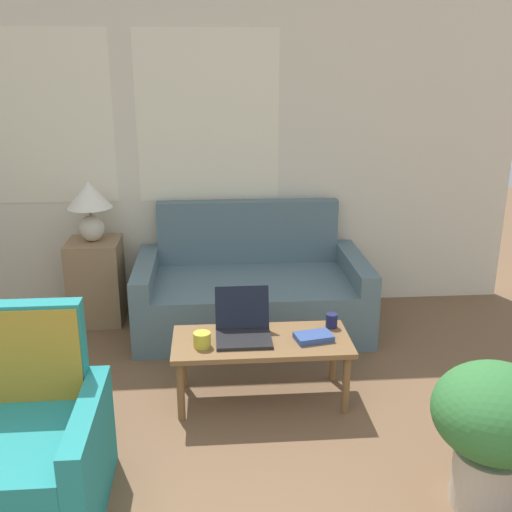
{
  "coord_description": "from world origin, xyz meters",
  "views": [
    {
      "loc": [
        0.56,
        -1.28,
        1.96
      ],
      "look_at": [
        0.85,
        2.42,
        0.75
      ],
      "focal_mm": 42.0,
      "sensor_mm": 36.0,
      "label": 1
    }
  ],
  "objects_px": {
    "table_lamp": "(90,203)",
    "cup_navy": "(202,340)",
    "book_red": "(314,337)",
    "laptop": "(243,327)",
    "armchair": "(5,455)",
    "couch": "(251,293)",
    "potted_plant": "(495,424)",
    "cup_yellow": "(332,321)",
    "coffee_table": "(262,346)"
  },
  "relations": [
    {
      "from": "cup_navy",
      "to": "cup_yellow",
      "type": "height_order",
      "value": "cup_yellow"
    },
    {
      "from": "couch",
      "to": "cup_yellow",
      "type": "xyz_separation_m",
      "value": [
        0.43,
        -0.96,
        0.18
      ]
    },
    {
      "from": "couch",
      "to": "cup_yellow",
      "type": "bearing_deg",
      "value": -65.83
    },
    {
      "from": "armchair",
      "to": "cup_navy",
      "type": "distance_m",
      "value": 1.18
    },
    {
      "from": "armchair",
      "to": "potted_plant",
      "type": "distance_m",
      "value": 2.2
    },
    {
      "from": "cup_yellow",
      "to": "book_red",
      "type": "xyz_separation_m",
      "value": [
        -0.14,
        -0.17,
        -0.03
      ]
    },
    {
      "from": "couch",
      "to": "book_red",
      "type": "bearing_deg",
      "value": -75.55
    },
    {
      "from": "cup_yellow",
      "to": "book_red",
      "type": "relative_size",
      "value": 0.37
    },
    {
      "from": "laptop",
      "to": "cup_yellow",
      "type": "height_order",
      "value": "laptop"
    },
    {
      "from": "table_lamp",
      "to": "cup_navy",
      "type": "height_order",
      "value": "table_lamp"
    },
    {
      "from": "cup_navy",
      "to": "book_red",
      "type": "relative_size",
      "value": 0.42
    },
    {
      "from": "cup_navy",
      "to": "potted_plant",
      "type": "relative_size",
      "value": 0.14
    },
    {
      "from": "table_lamp",
      "to": "cup_yellow",
      "type": "bearing_deg",
      "value": -34.87
    },
    {
      "from": "cup_navy",
      "to": "potted_plant",
      "type": "bearing_deg",
      "value": -35.3
    },
    {
      "from": "couch",
      "to": "potted_plant",
      "type": "distance_m",
      "value": 2.29
    },
    {
      "from": "armchair",
      "to": "laptop",
      "type": "height_order",
      "value": "armchair"
    },
    {
      "from": "armchair",
      "to": "cup_navy",
      "type": "height_order",
      "value": "armchair"
    },
    {
      "from": "couch",
      "to": "potted_plant",
      "type": "xyz_separation_m",
      "value": [
        0.94,
        -2.08,
        0.17
      ]
    },
    {
      "from": "couch",
      "to": "book_red",
      "type": "distance_m",
      "value": 1.17
    },
    {
      "from": "table_lamp",
      "to": "potted_plant",
      "type": "bearing_deg",
      "value": -46.59
    },
    {
      "from": "laptop",
      "to": "cup_navy",
      "type": "height_order",
      "value": "laptop"
    },
    {
      "from": "book_red",
      "to": "laptop",
      "type": "bearing_deg",
      "value": 168.91
    },
    {
      "from": "coffee_table",
      "to": "potted_plant",
      "type": "xyz_separation_m",
      "value": [
        0.95,
        -0.99,
        0.08
      ]
    },
    {
      "from": "armchair",
      "to": "cup_yellow",
      "type": "distance_m",
      "value": 1.94
    },
    {
      "from": "armchair",
      "to": "table_lamp",
      "type": "distance_m",
      "value": 2.2
    },
    {
      "from": "coffee_table",
      "to": "cup_navy",
      "type": "distance_m",
      "value": 0.37
    },
    {
      "from": "couch",
      "to": "table_lamp",
      "type": "bearing_deg",
      "value": 171.65
    },
    {
      "from": "armchair",
      "to": "potted_plant",
      "type": "xyz_separation_m",
      "value": [
        2.19,
        -0.17,
        0.16
      ]
    },
    {
      "from": "coffee_table",
      "to": "couch",
      "type": "bearing_deg",
      "value": 89.22
    },
    {
      "from": "cup_navy",
      "to": "cup_yellow",
      "type": "relative_size",
      "value": 1.14
    },
    {
      "from": "table_lamp",
      "to": "cup_navy",
      "type": "xyz_separation_m",
      "value": [
        0.83,
        -1.34,
        -0.51
      ]
    },
    {
      "from": "laptop",
      "to": "cup_navy",
      "type": "bearing_deg",
      "value": -154.53
    },
    {
      "from": "cup_yellow",
      "to": "potted_plant",
      "type": "xyz_separation_m",
      "value": [
        0.51,
        -1.12,
        -0.01
      ]
    },
    {
      "from": "armchair",
      "to": "cup_yellow",
      "type": "bearing_deg",
      "value": 29.7
    },
    {
      "from": "table_lamp",
      "to": "potted_plant",
      "type": "height_order",
      "value": "table_lamp"
    },
    {
      "from": "cup_navy",
      "to": "potted_plant",
      "type": "distance_m",
      "value": 1.59
    },
    {
      "from": "potted_plant",
      "to": "cup_yellow",
      "type": "bearing_deg",
      "value": 114.35
    },
    {
      "from": "table_lamp",
      "to": "potted_plant",
      "type": "xyz_separation_m",
      "value": [
        2.14,
        -2.26,
        -0.52
      ]
    },
    {
      "from": "coffee_table",
      "to": "potted_plant",
      "type": "relative_size",
      "value": 1.5
    },
    {
      "from": "armchair",
      "to": "table_lamp",
      "type": "bearing_deg",
      "value": 88.57
    },
    {
      "from": "armchair",
      "to": "cup_yellow",
      "type": "xyz_separation_m",
      "value": [
        1.68,
        0.96,
        0.17
      ]
    },
    {
      "from": "table_lamp",
      "to": "laptop",
      "type": "relative_size",
      "value": 1.39
    },
    {
      "from": "armchair",
      "to": "cup_navy",
      "type": "bearing_deg",
      "value": 40.46
    },
    {
      "from": "table_lamp",
      "to": "couch",
      "type": "bearing_deg",
      "value": -8.35
    },
    {
      "from": "book_red",
      "to": "potted_plant",
      "type": "height_order",
      "value": "potted_plant"
    },
    {
      "from": "couch",
      "to": "armchair",
      "type": "xyz_separation_m",
      "value": [
        -1.25,
        -1.92,
        0.01
      ]
    },
    {
      "from": "armchair",
      "to": "table_lamp",
      "type": "relative_size",
      "value": 1.96
    },
    {
      "from": "laptop",
      "to": "cup_yellow",
      "type": "xyz_separation_m",
      "value": [
        0.55,
        0.09,
        -0.02
      ]
    },
    {
      "from": "laptop",
      "to": "potted_plant",
      "type": "xyz_separation_m",
      "value": [
        1.06,
        -1.04,
        -0.03
      ]
    },
    {
      "from": "cup_navy",
      "to": "couch",
      "type": "bearing_deg",
      "value": 72.6
    }
  ]
}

